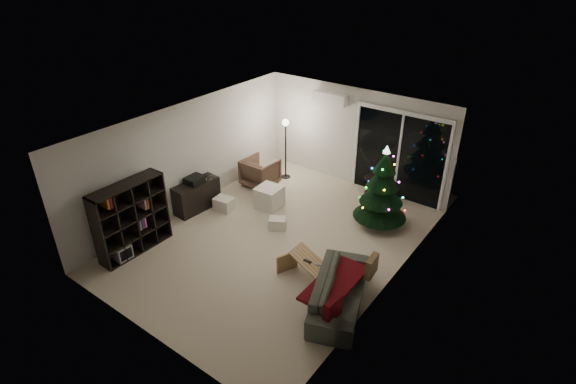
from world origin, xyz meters
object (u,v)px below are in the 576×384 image
at_px(sofa, 339,291).
at_px(armchair, 260,172).
at_px(bookshelf, 126,215).
at_px(media_cabinet, 197,196).
at_px(coffee_table, 314,274).
at_px(christmas_tree, 383,187).

bearing_deg(sofa, armchair, 35.44).
distance_m(bookshelf, media_cabinet, 1.90).
bearing_deg(coffee_table, media_cabinet, -166.88).
relative_size(sofa, coffee_table, 1.54).
xyz_separation_m(bookshelf, media_cabinet, (0.00, 1.86, -0.41)).
distance_m(sofa, christmas_tree, 2.85).
xyz_separation_m(bookshelf, sofa, (4.30, 1.06, -0.47)).
bearing_deg(christmas_tree, coffee_table, -91.61).
height_order(media_cabinet, coffee_table, media_cabinet).
xyz_separation_m(bookshelf, armchair, (0.43, 3.65, -0.39)).
height_order(bookshelf, christmas_tree, christmas_tree).
xyz_separation_m(bookshelf, christmas_tree, (3.71, 3.78, 0.19)).
bearing_deg(media_cabinet, coffee_table, -4.70).
bearing_deg(armchair, bookshelf, 83.69).
height_order(bookshelf, sofa, bookshelf).
relative_size(media_cabinet, armchair, 1.38).
height_order(bookshelf, armchair, bookshelf).
distance_m(sofa, coffee_table, 0.70).
distance_m(bookshelf, sofa, 4.45).
height_order(media_cabinet, sofa, media_cabinet).
bearing_deg(media_cabinet, armchair, 80.74).
distance_m(media_cabinet, christmas_tree, 4.22).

